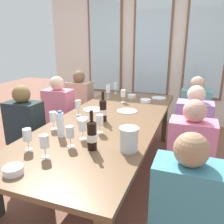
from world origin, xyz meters
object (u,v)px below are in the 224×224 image
at_px(wine_bottle_1, 92,135).
at_px(wine_glass_4, 108,90).
at_px(dining_table, 109,124).
at_px(wine_glass_5, 82,126).
at_px(wine_glass_6, 100,121).
at_px(seated_person_5, 189,164).
at_px(wine_glass_1, 70,133).
at_px(wine_glass_3, 123,94).
at_px(tasting_bowl_1, 13,170).
at_px(seated_person_3, 192,137).
at_px(wine_glass_8, 53,117).
at_px(white_plate_0, 93,110).
at_px(seated_person_4, 26,137).
at_px(tasting_bowl_2, 146,101).
at_px(seated_person_7, 194,118).
at_px(metal_pitcher, 129,139).
at_px(wine_glass_0, 108,88).
at_px(wine_glass_9, 27,136).
at_px(seated_person_6, 80,107).
at_px(water_bottle, 60,125).
at_px(wine_glass_7, 78,105).
at_px(white_plate_2, 159,98).
at_px(white_plate_1, 127,111).
at_px(seated_person_2, 59,118).
at_px(tasting_bowl_0, 132,96).
at_px(wine_glass_10, 44,142).
at_px(tasting_bowl_3, 83,120).
at_px(wine_glass_2, 115,86).
at_px(wine_bottle_0, 103,110).

xyz_separation_m(wine_bottle_1, wine_glass_4, (-0.50, 1.64, -0.00)).
bearing_deg(dining_table, wine_glass_5, -92.36).
relative_size(wine_glass_6, seated_person_5, 0.16).
distance_m(wine_glass_1, wine_glass_3, 1.48).
height_order(tasting_bowl_1, seated_person_3, seated_person_3).
relative_size(wine_glass_5, wine_glass_8, 1.00).
height_order(white_plate_0, seated_person_4, seated_person_4).
bearing_deg(seated_person_3, seated_person_4, -160.02).
xyz_separation_m(tasting_bowl_2, seated_person_7, (0.65, 0.16, -0.23)).
relative_size(tasting_bowl_1, wine_glass_5, 0.75).
xyz_separation_m(dining_table, metal_pitcher, (0.42, -0.65, 0.15)).
xyz_separation_m(metal_pitcher, wine_glass_3, (-0.48, 1.39, 0.03)).
xyz_separation_m(wine_glass_0, wine_glass_9, (0.07, -1.95, -0.00)).
bearing_deg(wine_glass_3, seated_person_6, 162.53).
bearing_deg(water_bottle, wine_glass_9, -107.97).
xyz_separation_m(metal_pitcher, seated_person_7, (0.46, 1.66, -0.31)).
height_order(wine_glass_1, wine_glass_7, same).
relative_size(white_plate_2, wine_glass_5, 1.20).
xyz_separation_m(tasting_bowl_2, wine_glass_8, (-0.62, -1.30, 0.10)).
xyz_separation_m(wine_glass_7, wine_glass_9, (0.05, -0.92, 0.00)).
bearing_deg(wine_glass_9, wine_bottle_1, 20.57).
xyz_separation_m(white_plate_1, wine_glass_4, (-0.46, 0.57, 0.12)).
relative_size(wine_glass_8, seated_person_2, 0.16).
bearing_deg(tasting_bowl_1, wine_glass_6, 73.17).
xyz_separation_m(dining_table, wine_glass_7, (-0.38, 0.02, 0.17)).
relative_size(white_plate_2, seated_person_6, 0.19).
height_order(tasting_bowl_0, wine_glass_10, wine_glass_10).
height_order(tasting_bowl_0, wine_glass_5, wine_glass_5).
bearing_deg(wine_glass_5, dining_table, 87.64).
relative_size(tasting_bowl_3, wine_glass_3, 0.67).
height_order(wine_glass_0, seated_person_4, seated_person_4).
xyz_separation_m(wine_glass_3, wine_glass_4, (-0.29, 0.17, 0.00)).
relative_size(dining_table, seated_person_2, 2.49).
xyz_separation_m(dining_table, seated_person_2, (-0.87, 0.37, -0.16)).
bearing_deg(water_bottle, seated_person_6, 112.15).
distance_m(dining_table, seated_person_3, 0.94).
distance_m(wine_glass_0, wine_glass_9, 1.95).
distance_m(wine_glass_3, seated_person_2, 0.95).
distance_m(seated_person_4, seated_person_5, 1.75).
bearing_deg(tasting_bowl_2, wine_glass_6, -97.57).
bearing_deg(wine_glass_5, water_bottle, -174.00).
relative_size(wine_glass_7, seated_person_3, 0.16).
xyz_separation_m(wine_glass_5, seated_person_2, (-0.85, 0.94, -0.33)).
distance_m(water_bottle, seated_person_4, 0.78).
height_order(wine_glass_6, seated_person_3, seated_person_3).
height_order(wine_glass_2, wine_glass_6, same).
height_order(wine_bottle_0, seated_person_7, seated_person_7).
bearing_deg(wine_glass_10, metal_pitcher, 29.75).
xyz_separation_m(wine_glass_9, seated_person_5, (1.20, 0.59, -0.33)).
bearing_deg(wine_glass_1, white_plate_0, 104.44).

